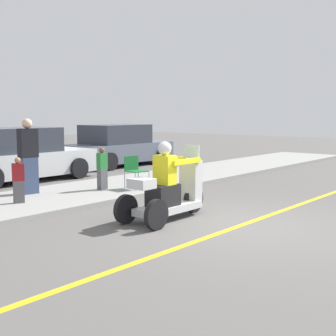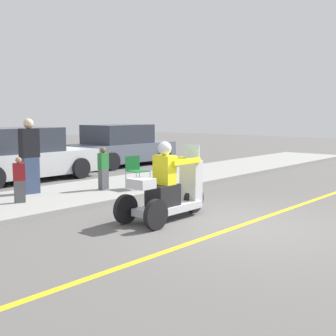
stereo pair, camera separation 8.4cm
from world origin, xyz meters
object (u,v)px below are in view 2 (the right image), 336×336
Objects in this scene: motorcycle_trike at (169,192)px; parked_car_lot_left at (121,146)px; spectator_by_tree at (19,181)px; parked_car_lot_center at (21,156)px; spectator_end_of_line at (103,169)px; folding_chair_curbside at (136,169)px; spectator_mid_group at (30,158)px.

parked_car_lot_left is (5.82, 7.35, 0.20)m from motorcycle_trike.
spectator_by_tree is 4.16m from parked_car_lot_center.
spectator_end_of_line is 0.81m from folding_chair_curbside.
spectator_end_of_line is at bearing -30.20° from spectator_mid_group.
spectator_mid_group reaches higher than spectator_end_of_line.
folding_chair_curbside is at bearing -10.62° from spectator_by_tree.
spectator_end_of_line is 1.80m from spectator_mid_group.
parked_car_lot_center is at bearing 57.28° from spectator_by_tree.
parked_car_lot_left is at bearing 49.40° from folding_chair_curbside.
parked_car_lot_center is (0.98, 6.60, 0.21)m from motorcycle_trike.
parked_car_lot_center is at bearing 81.58° from motorcycle_trike.
motorcycle_trike is 1.20× the size of spectator_mid_group.
spectator_mid_group is 0.41× the size of parked_car_lot_left.
folding_chair_curbside is 6.33m from parked_car_lot_left.
spectator_mid_group is 0.40× the size of parked_car_lot_center.
motorcycle_trike is 3.23m from spectator_end_of_line.
spectator_mid_group is at bearing 96.58° from motorcycle_trike.
motorcycle_trike is 2.60× the size of folding_chair_curbside.
spectator_by_tree is at bearing 169.38° from folding_chair_curbside.
spectator_mid_group reaches higher than parked_car_lot_left.
parked_car_lot_left reaches higher than folding_chair_curbside.
folding_chair_curbside is (0.64, -0.50, -0.00)m from spectator_end_of_line.
folding_chair_curbside is at bearing 56.19° from motorcycle_trike.
spectator_mid_group reaches higher than motorcycle_trike.
motorcycle_trike is 0.47× the size of parked_car_lot_center.
spectator_by_tree is 8.27m from parked_car_lot_left.
spectator_by_tree is at bearing -122.72° from parked_car_lot_center.
motorcycle_trike is 3.36m from spectator_by_tree.
spectator_by_tree is at bearing -149.09° from parked_car_lot_left.
spectator_by_tree is at bearing 112.21° from motorcycle_trike.
motorcycle_trike is at bearing -128.38° from parked_car_lot_left.
motorcycle_trike reaches higher than spectator_end_of_line.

